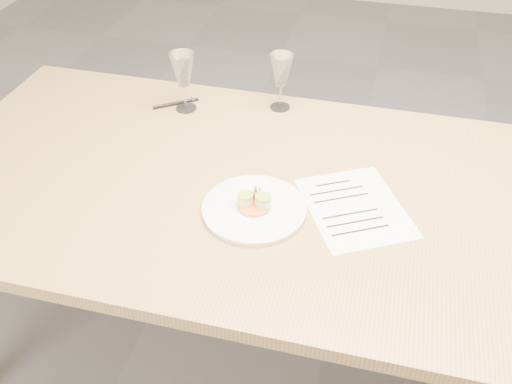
% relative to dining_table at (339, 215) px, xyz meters
% --- Properties ---
extents(ground, '(7.00, 7.00, 0.00)m').
position_rel_dining_table_xyz_m(ground, '(0.00, 0.00, -0.68)').
color(ground, slate).
rests_on(ground, ground).
extents(dining_table, '(2.40, 1.00, 0.75)m').
position_rel_dining_table_xyz_m(dining_table, '(0.00, 0.00, 0.00)').
color(dining_table, '#AB824A').
rests_on(dining_table, ground).
extents(dinner_plate, '(0.28, 0.28, 0.07)m').
position_rel_dining_table_xyz_m(dinner_plate, '(-0.21, -0.12, 0.08)').
color(dinner_plate, white).
rests_on(dinner_plate, dining_table).
extents(recipe_sheet, '(0.36, 0.39, 0.00)m').
position_rel_dining_table_xyz_m(recipe_sheet, '(0.04, -0.04, 0.07)').
color(recipe_sheet, white).
rests_on(recipe_sheet, dining_table).
extents(ballpoint_pen, '(0.13, 0.10, 0.01)m').
position_rel_dining_table_xyz_m(ballpoint_pen, '(-0.61, 0.35, 0.07)').
color(ballpoint_pen, black).
rests_on(ballpoint_pen, dining_table).
extents(wine_glass_0, '(0.08, 0.08, 0.20)m').
position_rel_dining_table_xyz_m(wine_glass_0, '(-0.57, 0.33, 0.21)').
color(wine_glass_0, white).
rests_on(wine_glass_0, dining_table).
extents(wine_glass_1, '(0.08, 0.08, 0.19)m').
position_rel_dining_table_xyz_m(wine_glass_1, '(-0.26, 0.42, 0.20)').
color(wine_glass_1, white).
rests_on(wine_glass_1, dining_table).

